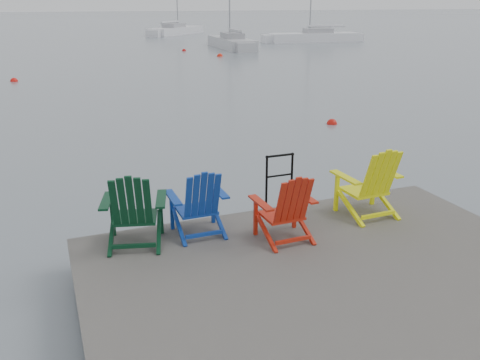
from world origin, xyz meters
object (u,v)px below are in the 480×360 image
object	(u,v)px
chair_red	(286,207)
sailboat_mid	(176,31)
handrail	(279,176)
buoy_c	(220,56)
chair_green	(133,208)
chair_yellow	(371,181)
buoy_b	(14,81)
sailboat_near	(231,43)
buoy_a	(332,124)
buoy_d	(184,51)
sailboat_far	(314,38)
chair_blue	(199,202)

from	to	relation	value
chair_red	sailboat_mid	distance (m)	55.30
handrail	buoy_c	distance (m)	28.84
chair_red	buoy_c	bearing A→B (deg)	71.14
chair_green	chair_red	size ratio (longest dim) A/B	1.08
chair_yellow	buoy_b	xyz separation A→B (m)	(-5.66, 20.82, -1.06)
sailboat_near	buoy_a	distance (m)	27.78
buoy_d	sailboat_far	bearing A→B (deg)	18.31
sailboat_near	buoy_a	world-z (taller)	sailboat_near
handrail	sailboat_mid	size ratio (longest dim) A/B	0.07
handrail	sailboat_far	distance (m)	42.70
buoy_c	chair_green	bearing A→B (deg)	-111.38
sailboat_near	buoy_b	size ratio (longest dim) A/B	31.45
chair_red	handrail	bearing A→B (deg)	67.84
chair_blue	chair_red	distance (m)	1.22
chair_green	chair_red	bearing A→B (deg)	-1.76
buoy_a	buoy_c	bearing A→B (deg)	80.37
sailboat_far	buoy_b	distance (m)	30.90
buoy_a	sailboat_near	bearing A→B (deg)	76.12
chair_yellow	chair_blue	bearing A→B (deg)	171.82
chair_yellow	sailboat_mid	xyz separation A→B (m)	(10.86, 53.58, -0.71)
sailboat_far	handrail	bearing A→B (deg)	156.33
buoy_b	chair_blue	bearing A→B (deg)	-81.60
chair_green	buoy_b	world-z (taller)	chair_green
chair_red	chair_blue	bearing A→B (deg)	148.78
chair_yellow	chair_green	bearing A→B (deg)	173.57
sailboat_near	sailboat_far	bearing A→B (deg)	23.99
chair_red	buoy_c	size ratio (longest dim) A/B	2.43
chair_blue	sailboat_far	bearing A→B (deg)	58.89
buoy_b	handrail	bearing A→B (deg)	-77.33
chair_green	sailboat_far	xyz separation A→B (m)	(23.70, 37.48, -0.69)
buoy_a	buoy_c	world-z (taller)	buoy_c
chair_red	sailboat_near	size ratio (longest dim) A/B	0.09
sailboat_near	buoy_b	distance (m)	21.18
sailboat_mid	sailboat_far	bearing A→B (deg)	-14.18
handrail	buoy_d	bearing A→B (deg)	77.24
handrail	buoy_c	bearing A→B (deg)	72.68
sailboat_mid	sailboat_far	world-z (taller)	sailboat_mid
chair_blue	sailboat_near	world-z (taller)	sailboat_near
buoy_d	sailboat_mid	bearing A→B (deg)	77.09
sailboat_far	sailboat_near	bearing A→B (deg)	115.48
chair_green	chair_yellow	bearing A→B (deg)	10.45
chair_blue	buoy_c	world-z (taller)	chair_blue
handrail	chair_red	distance (m)	1.16
buoy_d	chair_red	bearing A→B (deg)	-103.03
chair_red	buoy_d	bearing A→B (deg)	75.56
chair_yellow	buoy_a	distance (m)	8.48
sailboat_near	sailboat_mid	size ratio (longest dim) A/B	0.90
chair_yellow	buoy_d	world-z (taller)	chair_yellow
handrail	sailboat_far	size ratio (longest dim) A/B	0.08
chair_blue	sailboat_mid	xyz separation A→B (m)	(13.48, 53.27, -0.65)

